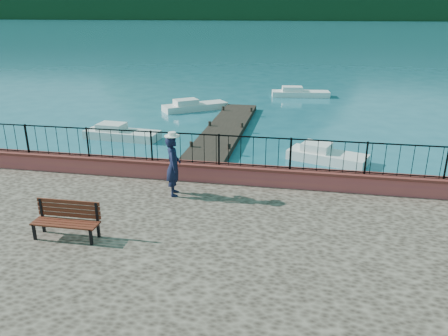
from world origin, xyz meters
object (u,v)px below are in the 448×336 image
(park_bench, at_px, (67,227))
(person, at_px, (173,166))
(boat_1, at_px, (328,153))
(boat_3, at_px, (195,104))
(boat_4, at_px, (301,91))
(boat_0, at_px, (122,131))

(park_bench, bearing_deg, person, 58.75)
(person, xyz_separation_m, boat_1, (4.75, 7.45, -1.69))
(person, xyz_separation_m, boat_3, (-3.64, 16.65, -1.69))
(park_bench, distance_m, boat_4, 26.31)
(boat_4, bearing_deg, boat_0, -130.14)
(boat_1, bearing_deg, person, -102.81)
(person, relative_size, boat_3, 0.41)
(boat_1, bearing_deg, boat_0, -169.94)
(boat_0, bearing_deg, boat_3, 79.60)
(boat_1, distance_m, boat_3, 12.45)
(park_bench, relative_size, boat_4, 0.37)
(person, height_order, boat_4, person)
(person, bearing_deg, boat_1, -48.49)
(person, bearing_deg, boat_4, -24.00)
(park_bench, bearing_deg, boat_0, 107.00)
(person, xyz_separation_m, boat_4, (3.21, 22.83, -1.69))
(boat_0, bearing_deg, boat_1, -4.82)
(boat_3, bearing_deg, boat_1, -84.48)
(boat_0, height_order, boat_3, same)
(boat_0, xyz_separation_m, boat_4, (8.88, 13.62, 0.00))
(boat_0, height_order, boat_4, same)
(park_bench, bearing_deg, boat_4, 78.35)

